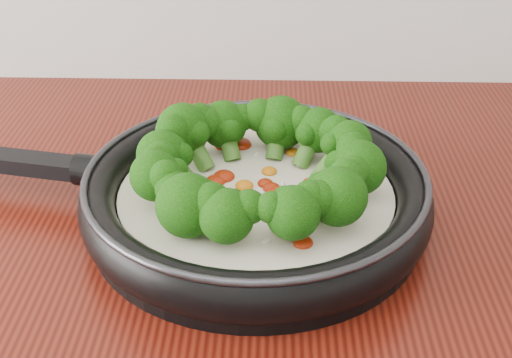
{
  "coord_description": "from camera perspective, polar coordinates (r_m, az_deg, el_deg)",
  "views": [
    {
      "loc": [
        0.11,
        0.55,
        1.29
      ],
      "look_at": [
        0.1,
        1.12,
        0.95
      ],
      "focal_mm": 47.04,
      "sensor_mm": 36.0,
      "label": 1
    }
  ],
  "objects": [
    {
      "name": "skillet",
      "position": [
        0.67,
        -0.29,
        -0.72
      ],
      "size": [
        0.57,
        0.41,
        0.1
      ],
      "color": "black",
      "rests_on": "counter"
    }
  ]
}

